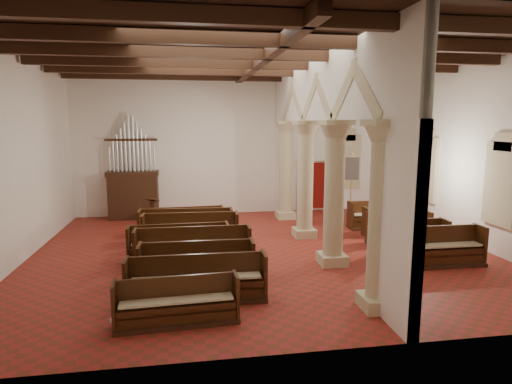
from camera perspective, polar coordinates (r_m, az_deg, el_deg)
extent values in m
plane|color=maroon|center=(13.55, 0.71, -7.93)|extent=(14.00, 14.00, 0.00)
plane|color=#331B11|center=(13.10, 0.77, 18.02)|extent=(14.00, 14.00, 0.00)
cube|color=white|center=(18.91, -2.36, 6.21)|extent=(14.00, 0.02, 6.00)
cube|color=white|center=(7.18, 8.88, 1.08)|extent=(14.00, 0.02, 6.00)
cube|color=white|center=(13.67, -29.65, 3.83)|extent=(0.02, 12.00, 6.00)
cube|color=white|center=(15.76, 26.80, 4.61)|extent=(0.02, 12.00, 6.00)
cube|color=beige|center=(9.95, 15.92, -13.92)|extent=(0.75, 0.75, 0.30)
cylinder|color=beige|center=(9.40, 16.41, -3.76)|extent=(0.56, 0.56, 3.30)
cube|color=beige|center=(12.55, 10.12, -8.78)|extent=(0.75, 0.75, 0.30)
cylinder|color=beige|center=(12.12, 10.36, -0.66)|extent=(0.56, 0.56, 3.30)
cube|color=beige|center=(15.30, 6.44, -5.39)|extent=(0.75, 0.75, 0.30)
cylinder|color=beige|center=(14.95, 6.57, 1.30)|extent=(0.56, 0.56, 3.30)
cube|color=beige|center=(18.13, 3.93, -3.04)|extent=(0.75, 0.75, 0.30)
cylinder|color=beige|center=(17.83, 3.99, 2.62)|extent=(0.56, 0.56, 3.30)
cube|color=white|center=(13.41, 8.58, 13.56)|extent=(0.25, 11.90, 1.93)
cube|color=#32715B|center=(14.63, 29.91, 0.93)|extent=(0.03, 1.00, 2.20)
cube|color=#32715B|center=(17.89, 21.91, 2.80)|extent=(0.03, 1.00, 2.20)
cube|color=#32715B|center=(20.15, 11.97, 3.92)|extent=(1.00, 0.03, 2.20)
cube|color=#361C11|center=(18.66, -15.99, -0.68)|extent=(2.00, 0.80, 1.80)
cube|color=#361C11|center=(18.52, -16.12, 2.37)|extent=(2.10, 0.85, 0.20)
cube|color=#3C2013|center=(17.38, -13.44, -4.17)|extent=(0.54, 0.54, 0.09)
cube|color=#3C2013|center=(17.29, -13.49, -2.71)|extent=(0.26, 0.26, 0.99)
cube|color=#3C2013|center=(17.11, -13.58, -0.99)|extent=(0.56, 0.51, 0.17)
cube|color=maroon|center=(19.73, 7.85, 0.86)|extent=(1.60, 0.06, 2.10)
cylinder|color=gold|center=(19.59, 7.94, 4.03)|extent=(1.80, 0.04, 0.04)
cone|color=#361C11|center=(19.13, 12.43, -2.83)|extent=(0.41, 0.41, 0.14)
cylinder|color=gold|center=(18.90, 12.57, 1.02)|extent=(0.04, 0.04, 2.73)
cylinder|color=gold|center=(18.77, 12.71, 4.80)|extent=(0.14, 0.79, 0.03)
cube|color=#221753|center=(18.80, 12.67, 3.07)|extent=(0.62, 0.11, 0.97)
cube|color=navy|center=(9.84, -5.86, -13.29)|extent=(0.32, 0.28, 0.28)
cube|color=navy|center=(11.13, -4.34, -10.49)|extent=(0.37, 0.33, 0.30)
cube|color=navy|center=(12.43, -5.59, -8.31)|extent=(0.34, 0.29, 0.33)
cylinder|color=white|center=(9.06, -15.76, -16.24)|extent=(1.00, 0.30, 0.10)
cylinder|color=white|center=(10.67, -5.53, -11.92)|extent=(1.12, 0.14, 0.11)
cube|color=#361C11|center=(9.13, -10.40, -16.63)|extent=(2.50, 0.78, 0.09)
cube|color=#40220D|center=(8.98, -10.45, -15.33)|extent=(2.33, 0.50, 0.41)
cube|color=#40220D|center=(9.08, -10.47, -13.49)|extent=(2.32, 0.20, 0.86)
cube|color=#40220D|center=(9.07, -18.31, -13.86)|extent=(0.10, 0.54, 0.86)
cube|color=#40220D|center=(8.99, -2.61, -13.58)|extent=(0.10, 0.54, 0.86)
cube|color=beige|center=(8.89, -10.50, -14.00)|extent=(2.24, 0.46, 0.05)
cube|color=#361C11|center=(10.06, -7.83, -13.99)|extent=(3.14, 0.74, 0.10)
cube|color=#421F0E|center=(9.91, -7.86, -12.63)|extent=(2.99, 0.43, 0.45)
cube|color=#421F0E|center=(10.03, -7.92, -10.81)|extent=(2.99, 0.10, 0.96)
cube|color=#421F0E|center=(9.98, -16.91, -11.24)|extent=(0.08, 0.61, 0.96)
cube|color=#421F0E|center=(10.02, 1.06, -10.75)|extent=(0.08, 0.61, 0.96)
cube|color=beige|center=(9.81, -7.89, -11.27)|extent=(2.87, 0.39, 0.05)
cube|color=#361C11|center=(10.89, -7.81, -12.11)|extent=(2.82, 0.79, 0.11)
cube|color=#3A180C|center=(10.74, -7.84, -10.76)|extent=(2.67, 0.47, 0.48)
cube|color=#3A180C|center=(10.88, -7.90, -9.01)|extent=(2.66, 0.12, 1.01)
cube|color=#3A180C|center=(10.79, -15.27, -9.42)|extent=(0.09, 0.64, 1.01)
cube|color=#3A180C|center=(10.83, -0.52, -9.02)|extent=(0.09, 0.64, 1.01)
cube|color=beige|center=(10.65, -7.87, -9.42)|extent=(2.56, 0.43, 0.05)
cube|color=#361C11|center=(12.21, -8.32, -9.73)|extent=(3.19, 0.79, 0.11)
cube|color=#36190B|center=(12.06, -8.35, -8.47)|extent=(3.04, 0.47, 0.49)
cube|color=#36190B|center=(12.22, -8.39, -6.91)|extent=(3.03, 0.11, 1.03)
cube|color=#36190B|center=(12.15, -15.80, -7.27)|extent=(0.08, 0.65, 1.03)
cube|color=#36190B|center=(12.17, -0.98, -6.88)|extent=(0.08, 0.65, 1.03)
cube|color=beige|center=(11.99, -8.38, -7.24)|extent=(2.92, 0.42, 0.05)
cube|color=#361C11|center=(12.95, -10.18, -8.68)|extent=(2.93, 0.75, 0.10)
cube|color=#3D240D|center=(12.82, -10.22, -7.57)|extent=(2.78, 0.44, 0.45)
cube|color=#3D240D|center=(12.97, -10.23, -6.22)|extent=(2.77, 0.11, 0.96)
cube|color=#3D240D|center=(12.93, -16.62, -6.51)|extent=(0.08, 0.60, 0.96)
cube|color=#3D240D|center=(12.86, -3.84, -6.22)|extent=(0.08, 0.60, 0.96)
cube|color=beige|center=(12.75, -10.25, -6.49)|extent=(2.67, 0.40, 0.05)
cube|color=#361C11|center=(13.98, -8.66, -7.27)|extent=(3.05, 0.89, 0.11)
cube|color=#39250C|center=(13.84, -8.69, -6.13)|extent=(2.89, 0.56, 0.49)
cube|color=#39250C|center=(14.02, -8.72, -4.78)|extent=(2.87, 0.20, 1.04)
cube|color=#39250C|center=(13.93, -14.82, -5.09)|extent=(0.10, 0.66, 1.04)
cube|color=#39250C|center=(13.93, -2.61, -4.78)|extent=(0.10, 0.66, 1.04)
cube|color=beige|center=(13.77, -8.71, -5.04)|extent=(2.77, 0.51, 0.05)
cube|color=#361C11|center=(14.75, -9.24, -6.40)|extent=(3.16, 0.90, 0.11)
cube|color=#412A0E|center=(14.62, -9.27, -5.34)|extent=(2.99, 0.57, 0.48)
cube|color=#412A0E|center=(14.80, -9.29, -4.09)|extent=(2.97, 0.22, 1.02)
cube|color=#412A0E|center=(14.73, -15.26, -4.37)|extent=(0.11, 0.65, 1.02)
cube|color=#412A0E|center=(14.70, -3.32, -4.08)|extent=(0.11, 0.65, 1.02)
cube|color=beige|center=(14.56, -9.29, -4.32)|extent=(2.87, 0.53, 0.05)
cube|color=#361C11|center=(15.73, -9.73, -5.45)|extent=(2.98, 0.80, 0.09)
cube|color=#371D0B|center=(15.62, -9.76, -4.57)|extent=(2.82, 0.51, 0.42)
cube|color=#371D0B|center=(15.78, -9.77, -3.55)|extent=(2.80, 0.20, 0.90)
cube|color=#371D0B|center=(15.72, -15.05, -3.79)|extent=(0.09, 0.57, 0.90)
cube|color=#371D0B|center=(15.67, -4.49, -3.53)|extent=(0.09, 0.57, 0.90)
cube|color=beige|center=(15.56, -9.78, -3.73)|extent=(2.71, 0.47, 0.05)
cube|color=#361C11|center=(13.41, 23.75, -8.69)|extent=(2.23, 0.74, 0.11)
cube|color=#45260E|center=(13.29, 23.95, -7.56)|extent=(2.08, 0.43, 0.48)
cube|color=#45260E|center=(13.41, 23.46, -6.20)|extent=(2.08, 0.08, 1.01)
cube|color=#45260E|center=(12.73, 19.74, -6.78)|extent=(0.08, 0.63, 1.01)
cube|color=#45260E|center=(13.88, 27.62, -5.99)|extent=(0.08, 0.63, 1.01)
cube|color=beige|center=(13.22, 24.03, -6.46)|extent=(2.00, 0.38, 0.05)
cube|color=#361C11|center=(13.89, 20.05, -7.85)|extent=(2.10, 0.89, 0.11)
cube|color=#39220C|center=(13.76, 20.22, -6.73)|extent=(1.93, 0.56, 0.48)
cube|color=#39220C|center=(13.90, 19.79, -5.40)|extent=(1.91, 0.21, 1.02)
cube|color=#39220C|center=(13.31, 16.37, -5.87)|extent=(0.12, 0.65, 1.02)
cube|color=#39220C|center=(14.26, 23.64, -5.28)|extent=(0.12, 0.65, 1.02)
cube|color=beige|center=(13.69, 20.29, -5.65)|extent=(1.85, 0.51, 0.05)
cube|color=#361C11|center=(15.12, 18.44, -6.39)|extent=(2.11, 0.77, 0.10)
cube|color=#37180B|center=(15.00, 18.59, -5.40)|extent=(1.96, 0.45, 0.46)
cube|color=#37180B|center=(15.14, 18.22, -4.24)|extent=(1.95, 0.12, 0.98)
cube|color=#37180B|center=(14.57, 14.96, -4.62)|extent=(0.09, 0.62, 0.98)
cube|color=#37180B|center=(15.49, 21.85, -4.15)|extent=(0.09, 0.62, 0.98)
cube|color=beige|center=(14.94, 18.64, -4.45)|extent=(1.88, 0.41, 0.05)
cube|color=#361C11|center=(16.04, 17.24, -5.44)|extent=(1.82, 0.74, 0.10)
cube|color=#3C210C|center=(15.93, 17.37, -4.52)|extent=(1.66, 0.43, 0.45)
cube|color=#3C210C|center=(16.07, 17.05, -3.47)|extent=(1.65, 0.10, 0.95)
cube|color=#3C210C|center=(15.57, 14.44, -3.75)|extent=(0.08, 0.60, 0.95)
cube|color=#3C210C|center=(16.33, 20.03, -3.42)|extent=(0.08, 0.60, 0.95)
cube|color=beige|center=(15.87, 17.42, -3.64)|extent=(1.59, 0.39, 0.05)
cube|color=#361C11|center=(17.02, 15.04, -4.50)|extent=(1.73, 0.70, 0.10)
cube|color=#42250E|center=(16.91, 15.14, -3.65)|extent=(1.58, 0.40, 0.44)
cube|color=#42250E|center=(17.06, 14.87, -2.68)|extent=(1.58, 0.08, 0.94)
cube|color=#42250E|center=(16.61, 12.47, -2.91)|extent=(0.07, 0.59, 0.94)
cube|color=#42250E|center=(17.28, 17.59, -2.66)|extent=(0.07, 0.59, 0.94)
cube|color=beige|center=(16.86, 15.18, -2.83)|extent=(1.51, 0.36, 0.05)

